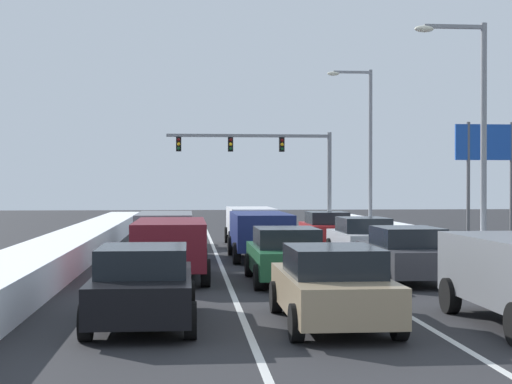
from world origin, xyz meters
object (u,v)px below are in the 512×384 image
(sedan_silver_right_lane_third, at_px, (363,238))
(sedan_black_left_lane_nearest, at_px, (143,285))
(sedan_green_center_lane_second, at_px, (286,255))
(suv_navy_center_lane_third, at_px, (260,231))
(sedan_charcoal_right_lane_second, at_px, (406,254))
(roadside_sign_right, at_px, (490,155))
(suv_white_center_lane_fourth, at_px, (251,223))
(sedan_red_right_lane_fourth, at_px, (326,229))
(suv_gray_left_lane_third, at_px, (165,231))
(street_lamp_right_mid, at_px, (474,119))
(traffic_light_gantry, at_px, (272,154))
(suv_maroon_left_lane_second, at_px, (170,244))
(street_lamp_right_far, at_px, (365,136))
(sedan_charcoal_left_lane_fourth, at_px, (168,229))
(sedan_tan_center_lane_nearest, at_px, (332,285))

(sedan_silver_right_lane_third, bearing_deg, sedan_black_left_lane_nearest, -119.25)
(sedan_green_center_lane_second, height_order, suv_navy_center_lane_third, suv_navy_center_lane_third)
(sedan_charcoal_right_lane_second, bearing_deg, roadside_sign_right, 59.62)
(suv_white_center_lane_fourth, xyz_separation_m, sedan_black_left_lane_nearest, (-3.63, -19.50, -0.25))
(sedan_red_right_lane_fourth, height_order, sedan_black_left_lane_nearest, same)
(sedan_silver_right_lane_third, relative_size, suv_white_center_lane_fourth, 0.92)
(sedan_red_right_lane_fourth, distance_m, suv_gray_left_lane_third, 8.87)
(sedan_red_right_lane_fourth, bearing_deg, suv_navy_center_lane_third, -120.28)
(sedan_black_left_lane_nearest, xyz_separation_m, street_lamp_right_mid, (11.11, 12.30, 4.30))
(sedan_silver_right_lane_third, relative_size, suv_navy_center_lane_third, 0.92)
(sedan_black_left_lane_nearest, bearing_deg, traffic_light_gantry, 80.01)
(sedan_charcoal_right_lane_second, xyz_separation_m, street_lamp_right_mid, (4.23, 6.08, 4.30))
(suv_maroon_left_lane_second, height_order, roadside_sign_right, roadside_sign_right)
(sedan_black_left_lane_nearest, relative_size, street_lamp_right_far, 0.48)
(sedan_silver_right_lane_third, bearing_deg, street_lamp_right_far, 76.82)
(sedan_charcoal_right_lane_second, height_order, sedan_charcoal_left_lane_fourth, same)
(suv_gray_left_lane_third, bearing_deg, sedan_red_right_lane_fourth, 38.97)
(sedan_red_right_lane_fourth, bearing_deg, sedan_charcoal_right_lane_second, -90.15)
(suv_gray_left_lane_third, bearing_deg, sedan_charcoal_left_lane_fourth, 90.25)
(sedan_black_left_lane_nearest, height_order, roadside_sign_right, roadside_sign_right)
(sedan_red_right_lane_fourth, xyz_separation_m, street_lamp_right_far, (4.23, 10.94, 4.78))
(sedan_red_right_lane_fourth, distance_m, sedan_green_center_lane_second, 13.14)
(sedan_green_center_lane_second, relative_size, sedan_charcoal_left_lane_fourth, 1.00)
(sedan_green_center_lane_second, bearing_deg, sedan_charcoal_left_lane_fourth, 105.18)
(sedan_tan_center_lane_nearest, distance_m, sedan_black_left_lane_nearest, 3.59)
(sedan_charcoal_right_lane_second, bearing_deg, sedan_silver_right_lane_third, 87.77)
(suv_gray_left_lane_third, bearing_deg, sedan_charcoal_right_lane_second, -46.01)
(sedan_charcoal_left_lane_fourth, relative_size, street_lamp_right_mid, 0.53)
(sedan_charcoal_right_lane_second, height_order, street_lamp_right_far, street_lamp_right_far)
(sedan_red_right_lane_fourth, distance_m, sedan_charcoal_left_lane_fourth, 6.93)
(sedan_charcoal_right_lane_second, bearing_deg, sedan_red_right_lane_fourth, 89.85)
(traffic_light_gantry, relative_size, street_lamp_right_mid, 1.29)
(suv_navy_center_lane_third, xyz_separation_m, roadside_sign_right, (10.89, 5.96, 3.00))
(sedan_tan_center_lane_nearest, relative_size, street_lamp_right_far, 0.48)
(sedan_black_left_lane_nearest, height_order, suv_gray_left_lane_third, suv_gray_left_lane_third)
(sedan_charcoal_right_lane_second, bearing_deg, suv_white_center_lane_fourth, 103.76)
(sedan_silver_right_lane_third, relative_size, sedan_tan_center_lane_nearest, 1.00)
(sedan_tan_center_lane_nearest, bearing_deg, sedan_red_right_lane_fourth, 80.17)
(suv_navy_center_lane_third, height_order, roadside_sign_right, roadside_sign_right)
(sedan_charcoal_right_lane_second, distance_m, sedan_red_right_lane_fourth, 12.69)
(street_lamp_right_mid, xyz_separation_m, roadside_sign_right, (3.22, 6.63, -1.05))
(sedan_charcoal_left_lane_fourth, xyz_separation_m, traffic_light_gantry, (6.42, 17.21, 3.97))
(sedan_red_right_lane_fourth, xyz_separation_m, sedan_tan_center_lane_nearest, (-3.34, -19.30, 0.00))
(suv_navy_center_lane_third, height_order, street_lamp_right_mid, street_lamp_right_mid)
(sedan_red_right_lane_fourth, distance_m, street_lamp_right_mid, 8.93)
(sedan_silver_right_lane_third, distance_m, suv_white_center_lane_fourth, 7.62)
(sedan_silver_right_lane_third, distance_m, suv_gray_left_lane_third, 7.14)
(sedan_charcoal_right_lane_second, xyz_separation_m, sedan_silver_right_lane_third, (0.25, 6.52, 0.00))
(sedan_red_right_lane_fourth, bearing_deg, sedan_silver_right_lane_third, -87.96)
(sedan_black_left_lane_nearest, xyz_separation_m, traffic_light_gantry, (6.42, 36.41, 3.97))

